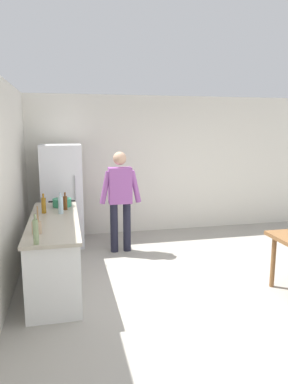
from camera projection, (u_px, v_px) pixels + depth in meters
name	position (u px, v px, depth m)	size (l,w,h in m)	color
ground_plane	(217.00, 294.00, 4.48)	(14.00, 14.00, 0.00)	#9E998E
wall_back	(158.00, 165.00, 7.11)	(6.40, 0.12, 2.70)	silver
kitchen_counter	(55.00, 251.00, 4.74)	(0.64, 2.20, 0.90)	white
refrigerator	(62.00, 196.00, 6.21)	(0.70, 0.67, 1.80)	white
person	(120.00, 195.00, 5.87)	(0.70, 0.22, 1.70)	#1E1E2D
cooking_pot	(62.00, 202.00, 5.37)	(0.40, 0.28, 0.12)	#2D845B
utensil_jar	(37.00, 227.00, 3.98)	(0.11, 0.11, 0.32)	tan
bottle_water_clear	(61.00, 205.00, 4.91)	(0.07, 0.07, 0.30)	silver
bottle_vinegar_tall	(36.00, 232.00, 3.61)	(0.06, 0.06, 0.32)	gray
bottle_oil_amber	(44.00, 205.00, 4.93)	(0.06, 0.06, 0.28)	#996619
bottle_beer_brown	(65.00, 203.00, 5.14)	(0.06, 0.06, 0.26)	#5B3314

